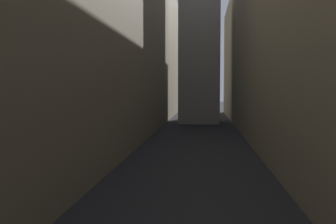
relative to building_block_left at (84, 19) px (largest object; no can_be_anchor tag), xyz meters
name	(u,v)px	position (x,y,z in m)	size (l,w,h in m)	color
ground_plane	(195,147)	(11.70, -2.00, -12.92)	(264.00, 264.00, 0.00)	#232326
building_block_left	(84,19)	(0.00, 0.00, 0.00)	(12.40, 108.00, 25.84)	gray
building_block_right	(316,32)	(23.47, 0.00, -1.59)	(12.55, 108.00, 22.66)	gray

